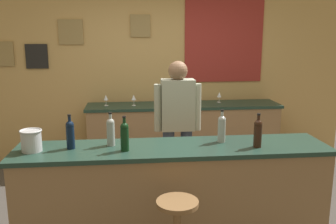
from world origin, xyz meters
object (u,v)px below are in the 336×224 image
wine_bottle_a (70,134)px  wine_bottle_e (258,132)px  wine_bottle_d (222,128)px  wine_bottle_b (111,131)px  wine_glass_a (106,98)px  ice_bucket (31,140)px  wine_glass_b (134,98)px  wine_bottle_c (125,135)px  bartender (178,123)px  wine_glass_c (219,95)px

wine_bottle_a → wine_bottle_e: bearing=-4.6°
wine_bottle_a → wine_bottle_e: (1.63, -0.13, 0.00)m
wine_bottle_d → wine_bottle_e: size_ratio=1.00×
wine_bottle_b → wine_glass_a: 1.98m
wine_bottle_b → ice_bucket: size_ratio=1.63×
wine_bottle_a → wine_glass_b: size_ratio=1.97×
wine_bottle_a → wine_bottle_c: size_ratio=1.00×
wine_bottle_b → wine_glass_b: 1.96m
wine_bottle_a → ice_bucket: size_ratio=1.63×
bartender → wine_bottle_a: 1.30m
bartender → wine_bottle_a: (-1.04, -0.76, 0.12)m
wine_glass_c → wine_bottle_a: bearing=-131.3°
wine_bottle_d → wine_glass_b: 2.10m
wine_bottle_a → wine_bottle_d: bearing=2.3°
bartender → wine_bottle_b: (-0.70, -0.71, 0.12)m
bartender → wine_bottle_c: size_ratio=5.29×
ice_bucket → wine_bottle_a: bearing=6.8°
wine_glass_a → wine_glass_b: size_ratio=1.00×
wine_bottle_b → bartender: bearing=45.4°
bartender → wine_bottle_e: size_ratio=5.29×
wine_bottle_e → ice_bucket: size_ratio=1.63×
wine_glass_a → wine_glass_c: (1.66, 0.07, 0.00)m
wine_bottle_d → wine_glass_a: bearing=120.7°
wine_bottle_e → wine_glass_a: (-1.45, 2.16, -0.05)m
ice_bucket → wine_glass_b: ice_bucket is taller
wine_bottle_c → wine_glass_b: size_ratio=1.97×
wine_bottle_c → wine_glass_c: 2.60m
wine_bottle_c → wine_glass_b: bearing=87.2°
wine_glass_c → bartender: bearing=-120.9°
bartender → wine_bottle_d: bartender is taller
wine_bottle_c → wine_glass_c: (1.37, 2.21, -0.05)m
ice_bucket → wine_glass_c: ice_bucket is taller
wine_glass_b → ice_bucket: bearing=-113.7°
wine_bottle_e → wine_bottle_a: bearing=175.4°
ice_bucket → wine_glass_b: (0.90, 2.04, -0.01)m
ice_bucket → wine_glass_a: 2.13m
bartender → wine_bottle_d: bearing=-66.0°
bartender → wine_bottle_a: bartender is taller
wine_bottle_c → wine_glass_a: size_ratio=1.97×
wine_bottle_c → wine_bottle_e: bearing=-1.0°
wine_glass_b → wine_glass_c: 1.27m
wine_bottle_d → wine_glass_c: bearing=76.6°
wine_bottle_e → ice_bucket: (-1.96, 0.09, -0.04)m
bartender → ice_bucket: bartender is taller
wine_bottle_d → wine_glass_b: size_ratio=1.97×
bartender → wine_glass_a: 1.53m
wine_bottle_b → ice_bucket: bearing=-171.9°
wine_bottle_b → wine_bottle_e: same height
wine_bottle_c → wine_bottle_d: bearing=10.6°
wine_bottle_a → wine_bottle_e: size_ratio=1.00×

